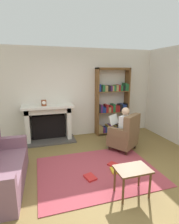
# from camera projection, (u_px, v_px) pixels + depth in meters

# --- Properties ---
(ground) EXTENTS (14.00, 14.00, 0.00)m
(ground) POSITION_uv_depth(u_px,v_px,m) (103.00, 179.00, 3.36)
(ground) COLOR olive
(back_wall) EXTENTS (5.60, 0.10, 2.70)m
(back_wall) POSITION_uv_depth(u_px,v_px,m) (74.00, 93.00, 5.43)
(back_wall) COLOR silver
(back_wall) RESTS_ON ground
(side_wall_right) EXTENTS (0.10, 5.20, 2.70)m
(side_wall_right) POSITION_uv_depth(u_px,v_px,m) (175.00, 95.00, 4.96)
(side_wall_right) COLOR silver
(side_wall_right) RESTS_ON ground
(area_rug) EXTENTS (2.40, 1.80, 0.01)m
(area_rug) POSITION_uv_depth(u_px,v_px,m) (97.00, 171.00, 3.64)
(area_rug) COLOR #A53D48
(area_rug) RESTS_ON ground
(fireplace) EXTENTS (1.48, 0.64, 1.07)m
(fireplace) POSITION_uv_depth(u_px,v_px,m) (48.00, 122.00, 5.14)
(fireplace) COLOR #4C4742
(fireplace) RESTS_ON ground
(mantel_clock) EXTENTS (0.14, 0.14, 0.17)m
(mantel_clock) POSITION_uv_depth(u_px,v_px,m) (44.00, 103.00, 4.88)
(mantel_clock) COLOR brown
(mantel_clock) RESTS_ON fireplace
(bookshelf) EXTENTS (1.08, 0.32, 2.12)m
(bookshelf) POSITION_uv_depth(u_px,v_px,m) (112.00, 104.00, 5.65)
(bookshelf) COLOR brown
(bookshelf) RESTS_ON ground
(armchair_reading) EXTENTS (0.88, 0.88, 0.97)m
(armchair_reading) POSITION_uv_depth(u_px,v_px,m) (125.00, 135.00, 4.52)
(armchair_reading) COLOR #331E14
(armchair_reading) RESTS_ON ground
(seated_reader) EXTENTS (0.56, 0.59, 1.14)m
(seated_reader) POSITION_uv_depth(u_px,v_px,m) (121.00, 126.00, 4.55)
(seated_reader) COLOR white
(seated_reader) RESTS_ON ground
(side_table) EXTENTS (0.56, 0.39, 0.48)m
(side_table) POSITION_uv_depth(u_px,v_px,m) (132.00, 173.00, 2.86)
(side_table) COLOR brown
(side_table) RESTS_ON ground
(scattered_books) EXTENTS (0.87, 0.58, 0.04)m
(scattered_books) POSITION_uv_depth(u_px,v_px,m) (106.00, 171.00, 3.58)
(scattered_books) COLOR red
(scattered_books) RESTS_ON area_rug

